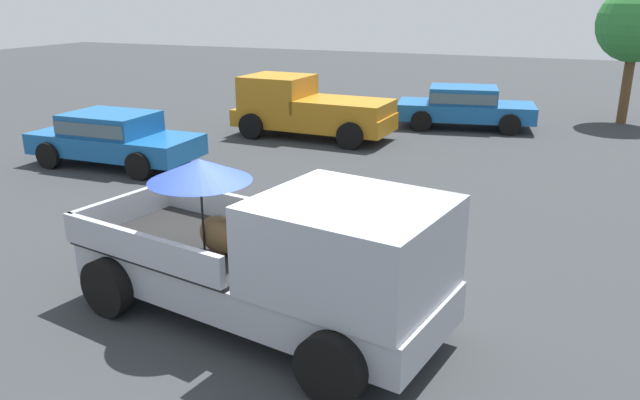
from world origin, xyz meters
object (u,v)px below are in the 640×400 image
at_px(parked_sedan_near, 114,136).
at_px(parked_sedan_far, 464,105).
at_px(pickup_truck_red, 307,108).
at_px(pickup_truck_main, 284,259).

xyz_separation_m(parked_sedan_near, parked_sedan_far, (7.29, 8.14, 0.00)).
relative_size(pickup_truck_red, parked_sedan_far, 1.07).
distance_m(pickup_truck_main, parked_sedan_far, 13.82).
height_order(pickup_truck_main, parked_sedan_far, pickup_truck_main).
xyz_separation_m(pickup_truck_main, pickup_truck_red, (-4.39, 10.58, -0.10)).
relative_size(pickup_truck_main, parked_sedan_far, 1.16).
bearing_deg(parked_sedan_near, parked_sedan_far, 46.93).
xyz_separation_m(pickup_truck_red, parked_sedan_far, (4.15, 3.23, -0.13)).
bearing_deg(parked_sedan_far, parked_sedan_near, -142.25).
bearing_deg(pickup_truck_main, parked_sedan_far, 100.91).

